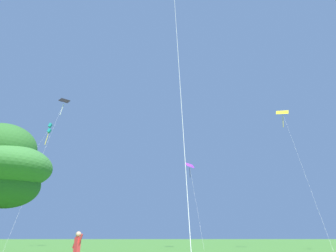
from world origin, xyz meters
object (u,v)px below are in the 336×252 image
kite_teal_box (49,129)px  kite_purple_streamer (190,169)px  kite_black_large (63,106)px  kite_yellow_diamond (283,117)px  tree_right_cluster (6,167)px  person_foreground_watcher (77,248)px

kite_teal_box → kite_purple_streamer: size_ratio=1.55×
kite_teal_box → kite_black_large: bearing=-32.3°
kite_yellow_diamond → tree_right_cluster: bearing=-154.7°
kite_purple_streamer → tree_right_cluster: 26.84m
kite_yellow_diamond → kite_black_large: size_ratio=0.81×
kite_yellow_diamond → kite_purple_streamer: size_ratio=1.55×
kite_purple_streamer → tree_right_cluster: (-17.09, -20.15, -4.70)m
kite_yellow_diamond → kite_purple_streamer: bearing=157.3°
kite_teal_box → kite_purple_streamer: kite_teal_box is taller
person_foreground_watcher → tree_right_cluster: tree_right_cluster is taller
kite_yellow_diamond → person_foreground_watcher: size_ratio=11.16×
kite_teal_box → kite_purple_streamer: (23.58, -0.79, -6.92)m
kite_teal_box → kite_yellow_diamond: bearing=-9.9°
kite_yellow_diamond → tree_right_cluster: kite_yellow_diamond is taller
kite_black_large → tree_right_cluster: 25.22m
kite_teal_box → kite_purple_streamer: bearing=-1.9°
kite_teal_box → person_foreground_watcher: (15.61, -29.98, -17.39)m
kite_yellow_diamond → person_foreground_watcher: 36.13m
kite_yellow_diamond → person_foreground_watcher: kite_yellow_diamond is taller
kite_black_large → kite_teal_box: bearing=147.7°
person_foreground_watcher → kite_yellow_diamond: bearing=47.5°
kite_purple_streamer → kite_black_large: 23.90m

